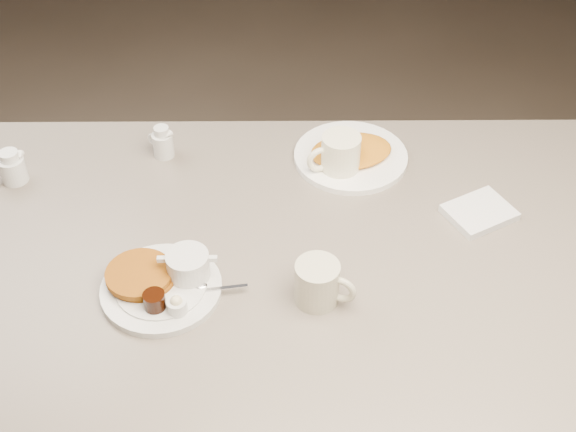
{
  "coord_description": "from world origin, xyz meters",
  "views": [
    {
      "loc": [
        -0.01,
        -1.16,
        1.9
      ],
      "look_at": [
        0.0,
        0.02,
        0.82
      ],
      "focal_mm": 48.68,
      "sensor_mm": 36.0,
      "label": 1
    }
  ],
  "objects_px": {
    "hash_plate": "(351,155)",
    "coffee_mug_near": "(319,283)",
    "diner_table": "(288,301)",
    "main_plate": "(163,281)",
    "coffee_mug_far": "(339,155)",
    "creamer_left": "(12,168)",
    "creamer_right": "(163,143)"
  },
  "relations": [
    {
      "from": "coffee_mug_near",
      "to": "creamer_left",
      "type": "distance_m",
      "value": 0.77
    },
    {
      "from": "hash_plate",
      "to": "coffee_mug_near",
      "type": "bearing_deg",
      "value": -101.94
    },
    {
      "from": "coffee_mug_far",
      "to": "main_plate",
      "type": "bearing_deg",
      "value": -135.31
    },
    {
      "from": "diner_table",
      "to": "coffee_mug_far",
      "type": "relative_size",
      "value": 10.95
    },
    {
      "from": "main_plate",
      "to": "creamer_right",
      "type": "xyz_separation_m",
      "value": [
        -0.05,
        0.43,
        0.01
      ]
    },
    {
      "from": "diner_table",
      "to": "coffee_mug_near",
      "type": "bearing_deg",
      "value": -68.19
    },
    {
      "from": "coffee_mug_near",
      "to": "coffee_mug_far",
      "type": "relative_size",
      "value": 0.97
    },
    {
      "from": "creamer_right",
      "to": "coffee_mug_far",
      "type": "bearing_deg",
      "value": -9.51
    },
    {
      "from": "main_plate",
      "to": "hash_plate",
      "type": "xyz_separation_m",
      "value": [
        0.4,
        0.41,
        -0.01
      ]
    },
    {
      "from": "creamer_right",
      "to": "diner_table",
      "type": "bearing_deg",
      "value": -47.05
    },
    {
      "from": "diner_table",
      "to": "main_plate",
      "type": "relative_size",
      "value": 5.16
    },
    {
      "from": "creamer_right",
      "to": "hash_plate",
      "type": "relative_size",
      "value": 0.24
    },
    {
      "from": "coffee_mug_near",
      "to": "coffee_mug_far",
      "type": "height_order",
      "value": "coffee_mug_far"
    },
    {
      "from": "coffee_mug_far",
      "to": "hash_plate",
      "type": "distance_m",
      "value": 0.07
    },
    {
      "from": "coffee_mug_near",
      "to": "hash_plate",
      "type": "bearing_deg",
      "value": 78.06
    },
    {
      "from": "creamer_left",
      "to": "hash_plate",
      "type": "bearing_deg",
      "value": 5.25
    },
    {
      "from": "coffee_mug_near",
      "to": "creamer_left",
      "type": "bearing_deg",
      "value": 151.69
    },
    {
      "from": "coffee_mug_far",
      "to": "creamer_left",
      "type": "relative_size",
      "value": 1.56
    },
    {
      "from": "diner_table",
      "to": "hash_plate",
      "type": "bearing_deg",
      "value": 62.99
    },
    {
      "from": "coffee_mug_near",
      "to": "creamer_right",
      "type": "height_order",
      "value": "coffee_mug_near"
    },
    {
      "from": "diner_table",
      "to": "creamer_right",
      "type": "bearing_deg",
      "value": 132.95
    },
    {
      "from": "main_plate",
      "to": "creamer_right",
      "type": "height_order",
      "value": "creamer_right"
    },
    {
      "from": "diner_table",
      "to": "creamer_left",
      "type": "distance_m",
      "value": 0.69
    },
    {
      "from": "creamer_right",
      "to": "coffee_mug_near",
      "type": "bearing_deg",
      "value": -52.6
    },
    {
      "from": "hash_plate",
      "to": "main_plate",
      "type": "bearing_deg",
      "value": -134.04
    },
    {
      "from": "creamer_left",
      "to": "diner_table",
      "type": "bearing_deg",
      "value": -19.71
    },
    {
      "from": "creamer_left",
      "to": "hash_plate",
      "type": "xyz_separation_m",
      "value": [
        0.77,
        0.07,
        -0.02
      ]
    },
    {
      "from": "main_plate",
      "to": "coffee_mug_near",
      "type": "bearing_deg",
      "value": -5.53
    },
    {
      "from": "diner_table",
      "to": "coffee_mug_near",
      "type": "distance_m",
      "value": 0.27
    },
    {
      "from": "diner_table",
      "to": "coffee_mug_far",
      "type": "bearing_deg",
      "value": 64.24
    },
    {
      "from": "coffee_mug_far",
      "to": "hash_plate",
      "type": "xyz_separation_m",
      "value": [
        0.03,
        0.05,
        -0.04
      ]
    },
    {
      "from": "main_plate",
      "to": "coffee_mug_near",
      "type": "height_order",
      "value": "coffee_mug_near"
    }
  ]
}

